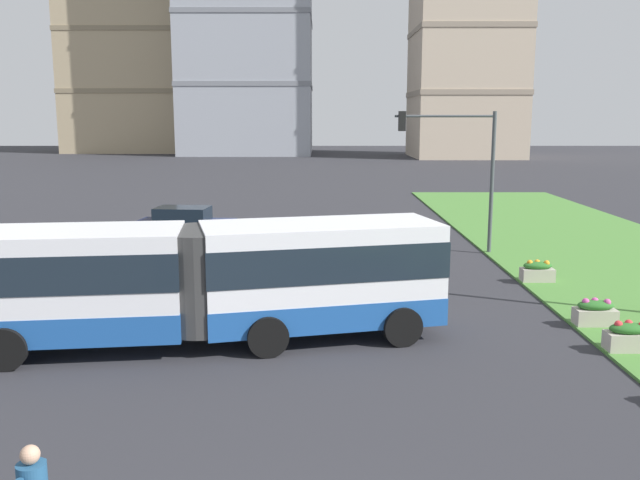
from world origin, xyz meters
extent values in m
cube|color=white|center=(0.19, 11.00, 1.73)|extent=(6.42, 3.84, 2.55)
cube|color=#1E519E|center=(0.19, 11.00, 0.80)|extent=(6.44, 3.86, 0.70)
cube|color=#19232D|center=(0.19, 11.00, 2.15)|extent=(6.47, 3.88, 0.90)
cube|color=white|center=(-5.81, 9.93, 1.73)|extent=(5.46, 3.10, 2.55)
cube|color=#1E519E|center=(-5.81, 9.93, 0.80)|extent=(5.48, 3.13, 0.70)
cube|color=#19232D|center=(-5.81, 9.93, 2.15)|extent=(5.51, 3.15, 0.90)
cylinder|color=#383838|center=(-2.73, 10.30, 1.72)|extent=(2.40, 2.40, 2.45)
cylinder|color=black|center=(1.64, 12.64, 0.50)|extent=(1.04, 0.51, 1.00)
cylinder|color=black|center=(2.23, 10.21, 0.50)|extent=(1.04, 0.51, 1.00)
cylinder|color=black|center=(-1.66, 11.84, 0.50)|extent=(1.04, 0.51, 1.00)
cylinder|color=black|center=(-1.07, 9.41, 0.50)|extent=(1.04, 0.51, 1.00)
cylinder|color=black|center=(-7.25, 11.01, 0.50)|extent=(1.03, 0.40, 1.00)
cylinder|color=black|center=(-6.95, 8.53, 0.50)|extent=(1.03, 0.40, 1.00)
sphere|color=#F9EFC6|center=(2.91, 12.58, 0.80)|extent=(0.24, 0.24, 0.24)
sphere|color=#F9EFC6|center=(3.33, 10.83, 0.80)|extent=(0.24, 0.24, 0.24)
cube|color=#19234C|center=(-6.00, 24.97, 0.58)|extent=(4.55, 2.22, 0.80)
cube|color=black|center=(-6.15, 24.98, 1.28)|extent=(2.53, 1.90, 0.60)
cylinder|color=black|center=(-4.42, 25.72, 0.32)|extent=(0.66, 0.28, 0.64)
cylinder|color=black|center=(-4.60, 23.93, 0.32)|extent=(0.66, 0.28, 0.64)
cylinder|color=black|center=(-7.40, 26.01, 0.32)|extent=(0.66, 0.28, 0.64)
cylinder|color=black|center=(-7.58, 24.22, 0.32)|extent=(0.66, 0.28, 0.64)
sphere|color=tan|center=(-3.36, 1.47, 1.62)|extent=(0.24, 0.24, 0.24)
cylinder|color=#23517A|center=(-3.32, 1.71, 1.15)|extent=(0.10, 0.10, 0.55)
cube|color=#B7AD9E|center=(7.67, 9.67, 0.30)|extent=(1.10, 0.56, 0.44)
ellipsoid|color=#2D6B28|center=(7.67, 9.67, 0.62)|extent=(0.99, 0.50, 0.28)
sphere|color=red|center=(7.39, 9.67, 0.72)|extent=(0.20, 0.20, 0.20)
sphere|color=red|center=(7.67, 9.75, 0.72)|extent=(0.20, 0.20, 0.20)
cube|color=#B7AD9E|center=(7.67, 11.75, 0.30)|extent=(1.10, 0.56, 0.44)
ellipsoid|color=#2D6B28|center=(7.67, 11.75, 0.62)|extent=(0.99, 0.50, 0.28)
sphere|color=#D14C99|center=(7.39, 11.75, 0.72)|extent=(0.20, 0.20, 0.20)
sphere|color=#D14C99|center=(7.67, 11.83, 0.72)|extent=(0.20, 0.20, 0.20)
sphere|color=#D14C99|center=(7.95, 11.69, 0.72)|extent=(0.20, 0.20, 0.20)
cube|color=#B7AD9E|center=(7.67, 16.79, 0.30)|extent=(1.10, 0.56, 0.44)
ellipsoid|color=#2D6B28|center=(7.67, 16.79, 0.62)|extent=(0.99, 0.50, 0.28)
sphere|color=orange|center=(7.39, 16.79, 0.72)|extent=(0.20, 0.20, 0.20)
sphere|color=orange|center=(7.67, 16.87, 0.72)|extent=(0.20, 0.20, 0.20)
sphere|color=orange|center=(7.95, 16.73, 0.72)|extent=(0.20, 0.20, 0.20)
cylinder|color=#474C51|center=(7.27, 22.00, 2.94)|extent=(0.16, 0.16, 5.89)
cylinder|color=#474C51|center=(5.24, 22.00, 5.69)|extent=(4.06, 0.10, 0.10)
cube|color=black|center=(3.51, 22.00, 5.49)|extent=(0.28, 0.28, 0.80)
sphere|color=red|center=(3.51, 22.00, 5.74)|extent=(0.16, 0.16, 0.16)
sphere|color=yellow|center=(3.51, 22.00, 5.48)|extent=(0.16, 0.16, 0.16)
sphere|color=green|center=(3.51, 22.00, 5.22)|extent=(0.16, 0.16, 0.16)
cube|color=tan|center=(-30.00, 109.16, 22.96)|extent=(20.02, 18.35, 45.93)
cube|color=#85765B|center=(-30.00, 109.16, 9.54)|extent=(20.22, 18.55, 0.70)
cube|color=#85765B|center=(-30.00, 109.16, 18.72)|extent=(20.22, 18.55, 0.70)
cube|color=gray|center=(-10.83, 101.75, 10.24)|extent=(19.51, 19.31, 0.70)
cube|color=gray|center=(-10.83, 101.75, 20.14)|extent=(19.51, 19.31, 0.70)
cube|color=gray|center=(20.54, 92.10, 8.82)|extent=(14.74, 15.13, 0.70)
cube|color=gray|center=(20.54, 92.10, 17.28)|extent=(14.74, 15.13, 0.70)
camera|label=1|loc=(0.17, -6.28, 5.67)|focal=38.57mm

